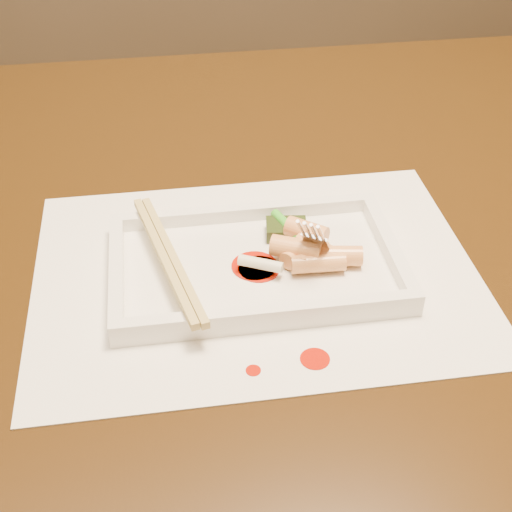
{
  "coord_description": "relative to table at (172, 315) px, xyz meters",
  "views": [
    {
      "loc": [
        0.01,
        -0.56,
        1.16
      ],
      "look_at": [
        0.08,
        -0.06,
        0.77
      ],
      "focal_mm": 50.0,
      "sensor_mm": 36.0,
      "label": 1
    }
  ],
  "objects": [
    {
      "name": "plate_rim_right",
      "position": [
        0.2,
        -0.06,
        0.12
      ],
      "size": [
        0.01,
        0.14,
        0.01
      ],
      "primitive_type": "cube",
      "color": "white",
      "rests_on": "plate_base"
    },
    {
      "name": "sauce_blob_0",
      "position": [
        0.08,
        -0.07,
        0.11
      ],
      "size": [
        0.04,
        0.04,
        0.0
      ],
      "primitive_type": "cylinder",
      "color": "#B71505",
      "rests_on": "plate_base"
    },
    {
      "name": "chopstick_b",
      "position": [
        0.01,
        -0.06,
        0.13
      ],
      "size": [
        0.05,
        0.18,
        0.01
      ],
      "primitive_type": "cube",
      "rotation": [
        0.0,
        0.0,
        0.22
      ],
      "color": "tan",
      "rests_on": "plate_rim_near"
    },
    {
      "name": "rice_cake_0",
      "position": [
        0.12,
        -0.06,
        0.12
      ],
      "size": [
        0.03,
        0.05,
        0.02
      ],
      "primitive_type": "cylinder",
      "rotation": [
        1.57,
        0.0,
        2.79
      ],
      "color": "#F1B970",
      "rests_on": "plate_base"
    },
    {
      "name": "plate_rim_near",
      "position": [
        0.08,
        -0.14,
        0.12
      ],
      "size": [
        0.26,
        0.01,
        0.01
      ],
      "primitive_type": "cube",
      "color": "white",
      "rests_on": "plate_base"
    },
    {
      "name": "scallion_white",
      "position": [
        0.08,
        -0.08,
        0.12
      ],
      "size": [
        0.04,
        0.03,
        0.01
      ],
      "primitive_type": "cylinder",
      "rotation": [
        1.57,
        0.0,
        1.12
      ],
      "color": "#EAEACC",
      "rests_on": "plate_base"
    },
    {
      "name": "rice_cake_3",
      "position": [
        0.15,
        -0.08,
        0.12
      ],
      "size": [
        0.05,
        0.03,
        0.02
      ],
      "primitive_type": "cylinder",
      "rotation": [
        1.57,
        0.0,
        1.42
      ],
      "color": "#F1B970",
      "rests_on": "plate_base"
    },
    {
      "name": "chopstick_a",
      "position": [
        -0.0,
        -0.06,
        0.13
      ],
      "size": [
        0.05,
        0.18,
        0.01
      ],
      "primitive_type": "cube",
      "rotation": [
        0.0,
        0.0,
        0.22
      ],
      "color": "tan",
      "rests_on": "plate_rim_near"
    },
    {
      "name": "placemat",
      "position": [
        0.08,
        -0.06,
        0.1
      ],
      "size": [
        0.4,
        0.3,
        0.0
      ],
      "primitive_type": "cube",
      "color": "white",
      "rests_on": "table"
    },
    {
      "name": "veg_piece",
      "position": [
        0.11,
        -0.02,
        0.12
      ],
      "size": [
        0.04,
        0.03,
        0.01
      ],
      "primitive_type": "cube",
      "rotation": [
        0.0,
        0.0,
        -0.13
      ],
      "color": "black",
      "rests_on": "plate_base"
    },
    {
      "name": "rice_cake_1",
      "position": [
        0.14,
        -0.06,
        0.12
      ],
      "size": [
        0.04,
        0.04,
        0.02
      ],
      "primitive_type": "cylinder",
      "rotation": [
        1.57,
        0.0,
        0.76
      ],
      "color": "#F1B970",
      "rests_on": "plate_base"
    },
    {
      "name": "scallion_green",
      "position": [
        0.12,
        -0.04,
        0.12
      ],
      "size": [
        0.04,
        0.08,
        0.01
      ],
      "primitive_type": "cylinder",
      "rotation": [
        1.57,
        0.0,
        0.36
      ],
      "color": "green",
      "rests_on": "plate_base"
    },
    {
      "name": "sauce_splatter_a",
      "position": [
        0.11,
        -0.18,
        0.1
      ],
      "size": [
        0.02,
        0.02,
        0.0
      ],
      "primitive_type": "cylinder",
      "color": "#B71505",
      "rests_on": "placemat"
    },
    {
      "name": "rice_cake_5",
      "position": [
        0.12,
        -0.07,
        0.13
      ],
      "size": [
        0.05,
        0.04,
        0.02
      ],
      "primitive_type": "cylinder",
      "rotation": [
        1.57,
        0.0,
        1.14
      ],
      "color": "#F1B970",
      "rests_on": "plate_base"
    },
    {
      "name": "table",
      "position": [
        0.0,
        0.0,
        0.0
      ],
      "size": [
        1.4,
        0.9,
        0.75
      ],
      "color": "black",
      "rests_on": "ground"
    },
    {
      "name": "rice_cake_4",
      "position": [
        0.13,
        -0.08,
        0.12
      ],
      "size": [
        0.05,
        0.02,
        0.02
      ],
      "primitive_type": "cylinder",
      "rotation": [
        1.57,
        0.0,
        1.53
      ],
      "color": "#F1B970",
      "rests_on": "plate_base"
    },
    {
      "name": "rice_cake_2",
      "position": [
        0.13,
        -0.04,
        0.13
      ],
      "size": [
        0.04,
        0.04,
        0.02
      ],
      "primitive_type": "cylinder",
      "rotation": [
        1.57,
        0.0,
        0.91
      ],
      "color": "#F1B970",
      "rests_on": "plate_base"
    },
    {
      "name": "plate_base",
      "position": [
        0.08,
        -0.06,
        0.11
      ],
      "size": [
        0.26,
        0.16,
        0.01
      ],
      "primitive_type": "cube",
      "color": "white",
      "rests_on": "placemat"
    },
    {
      "name": "rice_cake_6",
      "position": [
        0.12,
        -0.06,
        0.12
      ],
      "size": [
        0.05,
        0.05,
        0.02
      ],
      "primitive_type": "cylinder",
      "rotation": [
        1.57,
        0.0,
        2.35
      ],
      "color": "#F1B970",
      "rests_on": "plate_base"
    },
    {
      "name": "plate_rim_far",
      "position": [
        0.08,
        0.01,
        0.12
      ],
      "size": [
        0.26,
        0.01,
        0.01
      ],
      "primitive_type": "cube",
      "color": "white",
      "rests_on": "plate_base"
    },
    {
      "name": "sauce_splatter_b",
      "position": [
        0.06,
        -0.18,
        0.1
      ],
      "size": [
        0.01,
        0.01,
        0.0
      ],
      "primitive_type": "cylinder",
      "color": "#B71505",
      "rests_on": "placemat"
    },
    {
      "name": "sauce_blob_1",
      "position": [
        0.08,
        -0.07,
        0.11
      ],
      "size": [
        0.04,
        0.04,
        0.0
      ],
      "primitive_type": "cylinder",
      "color": "#B71505",
      "rests_on": "plate_base"
    },
    {
      "name": "fork",
      "position": [
        0.15,
        -0.05,
        0.18
      ],
      "size": [
        0.09,
        0.1,
        0.14
      ],
      "primitive_type": null,
      "color": "silver",
      "rests_on": "plate_base"
    },
    {
      "name": "plate_rim_left",
      "position": [
        -0.04,
        -0.06,
        0.12
      ],
      "size": [
        0.01,
        0.14,
        0.01
      ],
      "primitive_type": "cube",
      "color": "white",
      "rests_on": "plate_base"
    }
  ]
}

